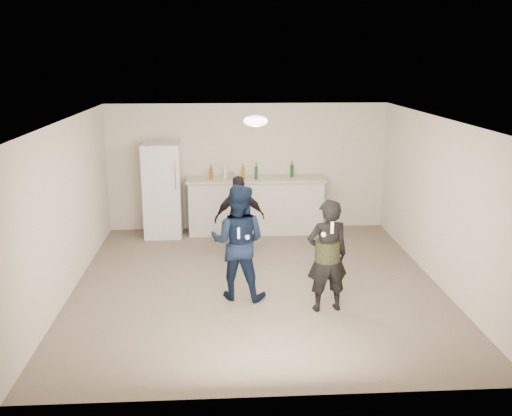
{
  "coord_description": "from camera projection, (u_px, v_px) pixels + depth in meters",
  "views": [
    {
      "loc": [
        -0.51,
        -8.11,
        3.36
      ],
      "look_at": [
        0.0,
        0.2,
        1.15
      ],
      "focal_mm": 40.0,
      "sensor_mm": 36.0,
      "label": 1
    }
  ],
  "objects": [
    {
      "name": "man",
      "position": [
        238.0,
        242.0,
        8.05
      ],
      "size": [
        0.94,
        0.82,
        1.66
      ],
      "primitive_type": "imported",
      "rotation": [
        0.0,
        0.0,
        2.88
      ],
      "color": "#102242",
      "rests_on": "floor"
    },
    {
      "name": "bottle_cluster",
      "position": [
        246.0,
        173.0,
        10.98
      ],
      "size": [
        1.65,
        0.29,
        0.25
      ],
      "color": "#164D19",
      "rests_on": "counter_top"
    },
    {
      "name": "camo_shorts",
      "position": [
        327.0,
        251.0,
        7.62
      ],
      "size": [
        0.34,
        0.34,
        0.28
      ],
      "primitive_type": "cylinder",
      "color": "#2D3317",
      "rests_on": "woman"
    },
    {
      "name": "woman",
      "position": [
        327.0,
        256.0,
        7.64
      ],
      "size": [
        0.62,
        0.45,
        1.56
      ],
      "primitive_type": "imported",
      "rotation": [
        0.0,
        0.0,
        3.28
      ],
      "color": "black",
      "rests_on": "floor"
    },
    {
      "name": "nunchuk_woman",
      "position": [
        324.0,
        235.0,
        7.33
      ],
      "size": [
        0.07,
        0.07,
        0.07
      ],
      "primitive_type": "sphere",
      "color": "white",
      "rests_on": "woman"
    },
    {
      "name": "wall_right",
      "position": [
        439.0,
        202.0,
        8.56
      ],
      "size": [
        0.0,
        6.0,
        6.0
      ],
      "primitive_type": "plane",
      "rotation": [
        1.57,
        0.0,
        -1.57
      ],
      "color": "beige",
      "rests_on": "floor"
    },
    {
      "name": "wall_back",
      "position": [
        247.0,
        167.0,
        11.29
      ],
      "size": [
        6.0,
        0.0,
        6.0
      ],
      "primitive_type": "plane",
      "rotation": [
        1.57,
        0.0,
        0.0
      ],
      "color": "beige",
      "rests_on": "floor"
    },
    {
      "name": "shaker",
      "position": [
        232.0,
        175.0,
        10.87
      ],
      "size": [
        0.08,
        0.08,
        0.17
      ],
      "primitive_type": "cylinder",
      "color": "#BCBCC1",
      "rests_on": "counter_top"
    },
    {
      "name": "remote_man",
      "position": [
        239.0,
        233.0,
        7.72
      ],
      "size": [
        0.04,
        0.04,
        0.15
      ],
      "primitive_type": "cube",
      "color": "white",
      "rests_on": "man"
    },
    {
      "name": "counter_top",
      "position": [
        256.0,
        179.0,
        11.03
      ],
      "size": [
        2.68,
        0.64,
        0.04
      ],
      "primitive_type": "cube",
      "color": "beige",
      "rests_on": "counter"
    },
    {
      "name": "ceiling",
      "position": [
        257.0,
        120.0,
        8.08
      ],
      "size": [
        6.0,
        6.0,
        0.0
      ],
      "primitive_type": "plane",
      "rotation": [
        3.14,
        0.0,
        0.0
      ],
      "color": "silver",
      "rests_on": "wall_back"
    },
    {
      "name": "nunchuk_man",
      "position": [
        247.0,
        237.0,
        7.77
      ],
      "size": [
        0.07,
        0.07,
        0.07
      ],
      "primitive_type": "sphere",
      "color": "white",
      "rests_on": "man"
    },
    {
      "name": "ceiling_dome",
      "position": [
        256.0,
        121.0,
        8.38
      ],
      "size": [
        0.36,
        0.36,
        0.16
      ],
      "primitive_type": "ellipsoid",
      "color": "white",
      "rests_on": "ceiling"
    },
    {
      "name": "wall_left",
      "position": [
        67.0,
        208.0,
        8.23
      ],
      "size": [
        0.0,
        6.0,
        6.0
      ],
      "primitive_type": "plane",
      "rotation": [
        1.57,
        0.0,
        1.57
      ],
      "color": "beige",
      "rests_on": "floor"
    },
    {
      "name": "fridge_handle",
      "position": [
        175.0,
        173.0,
        10.46
      ],
      "size": [
        0.02,
        0.02,
        0.6
      ],
      "primitive_type": "cylinder",
      "color": "#B9B9BD",
      "rests_on": "fridge"
    },
    {
      "name": "fridge",
      "position": [
        163.0,
        190.0,
        10.9
      ],
      "size": [
        0.7,
        0.7,
        1.8
      ],
      "primitive_type": "cube",
      "color": "silver",
      "rests_on": "floor"
    },
    {
      "name": "remote_woman",
      "position": [
        332.0,
        228.0,
        7.28
      ],
      "size": [
        0.04,
        0.04,
        0.15
      ],
      "primitive_type": "cube",
      "color": "white",
      "rests_on": "woman"
    },
    {
      "name": "spectator",
      "position": [
        240.0,
        219.0,
        9.59
      ],
      "size": [
        0.9,
        0.47,
        1.46
      ],
      "primitive_type": "imported",
      "rotation": [
        0.0,
        0.0,
        3.28
      ],
      "color": "black",
      "rests_on": "floor"
    },
    {
      "name": "wall_front",
      "position": [
        276.0,
        283.0,
        5.5
      ],
      "size": [
        6.0,
        0.0,
        6.0
      ],
      "primitive_type": "plane",
      "rotation": [
        -1.57,
        0.0,
        0.0
      ],
      "color": "beige",
      "rests_on": "floor"
    },
    {
      "name": "floor",
      "position": [
        257.0,
        284.0,
        8.72
      ],
      "size": [
        6.0,
        6.0,
        0.0
      ],
      "primitive_type": "plane",
      "color": "#6B5B4C",
      "rests_on": "ground"
    },
    {
      "name": "counter",
      "position": [
        256.0,
        207.0,
        11.17
      ],
      "size": [
        2.6,
        0.56,
        1.05
      ],
      "primitive_type": "cube",
      "color": "beige",
      "rests_on": "floor"
    }
  ]
}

